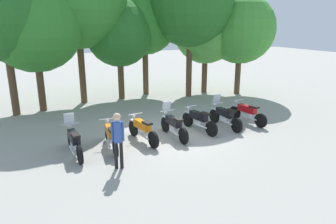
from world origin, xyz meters
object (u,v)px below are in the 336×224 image
Objects in this scene: person_0 at (118,136)px; tree_6 at (206,31)px; tree_0 at (2,10)px; tree_5 at (190,3)px; motorcycle_4 at (199,120)px; tree_3 at (119,33)px; motorcycle_6 at (247,112)px; tree_7 at (241,29)px; motorcycle_3 at (173,125)px; tree_1 at (33,23)px; motorcycle_0 at (74,141)px; motorcycle_2 at (142,129)px; motorcycle_1 at (111,136)px; motorcycle_5 at (225,116)px; tree_4 at (145,22)px.

tree_6 is at bearing -23.83° from person_0.
tree_0 is 9.91m from tree_5.
person_0 reaches higher than motorcycle_4.
tree_0 is at bearing -165.81° from tree_3.
tree_7 is (3.20, 5.50, 3.60)m from motorcycle_6.
tree_1 is at bearing 32.83° from motorcycle_3.
motorcycle_0 is 0.37× the size of tree_3.
tree_6 is at bearing -41.37° from motorcycle_3.
motorcycle_2 is at bearing 82.91° from motorcycle_4.
tree_0 is (-3.52, 6.12, 4.52)m from motorcycle_1.
motorcycle_6 is at bearing -90.42° from motorcycle_0.
motorcycle_1 is 1.00× the size of motorcycle_5.
tree_1 is 0.84× the size of tree_5.
motorcycle_3 is 0.37× the size of tree_3.
motorcycle_3 is 8.10m from tree_3.
tree_4 is 3.00m from tree_5.
motorcycle_1 is 0.37× the size of tree_3.
motorcycle_1 is 8.61m from tree_3.
tree_3 is 0.89× the size of tree_4.
motorcycle_1 is 0.33× the size of tree_4.
motorcycle_0 is at bearing 54.26° from person_0.
person_0 is 9.07m from tree_1.
motorcycle_2 is 8.14m from tree_3.
motorcycle_5 is at bearing -49.62° from person_0.
motorcycle_3 is at bearing -36.94° from person_0.
tree_5 is 1.31× the size of tree_7.
tree_0 is at bearing 41.00° from motorcycle_3.
tree_1 is (-4.82, 6.23, 3.93)m from motorcycle_3.
tree_0 is 7.85m from tree_4.
motorcycle_1 is 10.55m from tree_5.
tree_6 is at bearing -27.94° from motorcycle_5.
motorcycle_3 is at bearing -126.46° from tree_6.
motorcycle_6 is 0.33× the size of tree_4.
motorcycle_6 is (7.72, 0.76, -0.01)m from motorcycle_0.
tree_0 reaches higher than motorcycle_2.
motorcycle_0 is 11.42m from tree_5.
motorcycle_6 is (5.15, 0.42, 0.00)m from motorcycle_2.
tree_0 is (-6.09, 5.90, 4.51)m from motorcycle_3.
tree_1 is at bearing -164.11° from tree_4.
motorcycle_1 and motorcycle_6 have the same top height.
tree_7 is at bearing -54.85° from motorcycle_3.
tree_0 reaches higher than motorcycle_4.
motorcycle_3 is 0.30× the size of tree_0.
motorcycle_4 is at bearing -89.37° from motorcycle_0.
motorcycle_5 is 5.72m from person_0.
person_0 is (-0.10, -1.68, 0.58)m from motorcycle_1.
motorcycle_3 is 1.01× the size of motorcycle_6.
person_0 is 0.26× the size of tree_1.
tree_1 is at bearing -165.99° from tree_3.
motorcycle_2 is 3.87m from motorcycle_5.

